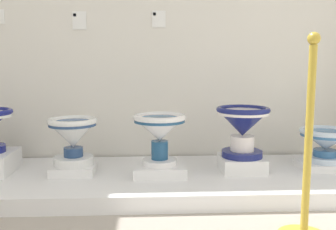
{
  "coord_description": "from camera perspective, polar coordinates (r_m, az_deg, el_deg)",
  "views": [
    {
      "loc": [
        1.87,
        -0.23,
        0.92
      ],
      "look_at": [
        2.01,
        2.46,
        0.55
      ],
      "focal_mm": 39.78,
      "sensor_mm": 36.0,
      "label": 1
    }
  ],
  "objects": [
    {
      "name": "display_platform",
      "position": [
        2.83,
        -1.55,
        -9.93
      ],
      "size": [
        3.19,
        1.01,
        0.11
      ],
      "primitive_type": "cube",
      "color": "white",
      "rests_on": "ground_plane"
    },
    {
      "name": "plinth_block_leftmost",
      "position": [
        2.88,
        -14.2,
        -8.01
      ],
      "size": [
        0.32,
        0.28,
        0.07
      ],
      "primitive_type": "cube",
      "color": "white",
      "rests_on": "display_platform"
    },
    {
      "name": "antique_toilet_leftmost",
      "position": [
        2.82,
        -14.38,
        -3.04
      ],
      "size": [
        0.36,
        0.36,
        0.35
      ],
      "color": "white",
      "rests_on": "plinth_block_leftmost"
    },
    {
      "name": "plinth_block_rightmost",
      "position": [
        2.76,
        -1.28,
        -8.35
      ],
      "size": [
        0.38,
        0.3,
        0.08
      ],
      "primitive_type": "cube",
      "color": "white",
      "rests_on": "display_platform"
    },
    {
      "name": "antique_toilet_rightmost",
      "position": [
        2.69,
        -1.3,
        -2.22
      ],
      "size": [
        0.39,
        0.39,
        0.37
      ],
      "color": "white",
      "rests_on": "plinth_block_rightmost"
    },
    {
      "name": "plinth_block_slender_white",
      "position": [
        2.9,
        11.21,
        -7.33
      ],
      "size": [
        0.32,
        0.31,
        0.11
      ],
      "primitive_type": "cube",
      "color": "white",
      "rests_on": "display_platform"
    },
    {
      "name": "antique_toilet_slender_white",
      "position": [
        2.84,
        11.37,
        -1.4
      ],
      "size": [
        0.4,
        0.4,
        0.38
      ],
      "color": "navy",
      "rests_on": "plinth_block_slender_white"
    },
    {
      "name": "plinth_block_tall_cobalt",
      "position": [
        3.15,
        22.83,
        -7.09
      ],
      "size": [
        0.39,
        0.28,
        0.06
      ],
      "primitive_type": "cube",
      "color": "white",
      "rests_on": "display_platform"
    },
    {
      "name": "antique_toilet_tall_cobalt",
      "position": [
        3.11,
        23.02,
        -3.58
      ],
      "size": [
        0.4,
        0.4,
        0.26
      ],
      "color": "silver",
      "rests_on": "plinth_block_tall_cobalt"
    },
    {
      "name": "info_placard_second",
      "position": [
        3.28,
        -13.44,
        13.93
      ],
      "size": [
        0.12,
        0.01,
        0.15
      ],
      "color": "white"
    },
    {
      "name": "info_placard_third",
      "position": [
        3.24,
        -1.44,
        14.5
      ],
      "size": [
        0.11,
        0.01,
        0.14
      ],
      "color": "white"
    },
    {
      "name": "stanchion_post_near_right",
      "position": [
        2.08,
        20.43,
        -9.73
      ],
      "size": [
        0.27,
        0.27,
        1.07
      ],
      "color": "gold",
      "rests_on": "ground_plane"
    }
  ]
}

